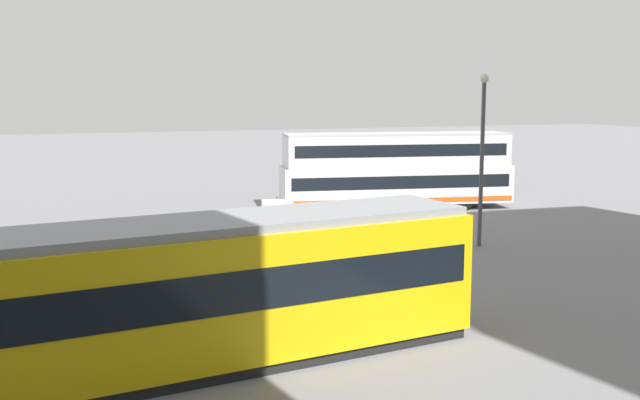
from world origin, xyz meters
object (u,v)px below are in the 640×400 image
object	(u,v)px
pedestrian_crossing	(386,247)
info_sign	(277,215)
tram_yellow	(210,290)
pedestrian_near_railing	(264,239)
street_lamp	(482,146)
double_decker_bus	(396,170)

from	to	relation	value
pedestrian_crossing	info_sign	world-z (taller)	info_sign
pedestrian_crossing	info_sign	xyz separation A→B (m)	(2.46, -4.08, 0.54)
tram_yellow	pedestrian_near_railing	world-z (taller)	tram_yellow
pedestrian_crossing	street_lamp	world-z (taller)	street_lamp
double_decker_bus	tram_yellow	world-z (taller)	double_decker_bus
pedestrian_near_railing	tram_yellow	bearing A→B (deg)	66.67
pedestrian_near_railing	info_sign	size ratio (longest dim) A/B	0.78
pedestrian_crossing	double_decker_bus	bearing A→B (deg)	-117.03
tram_yellow	pedestrian_near_railing	bearing A→B (deg)	-113.33
double_decker_bus	street_lamp	size ratio (longest dim) A/B	1.80
pedestrian_crossing	info_sign	bearing A→B (deg)	-58.89
double_decker_bus	street_lamp	world-z (taller)	street_lamp
pedestrian_near_railing	double_decker_bus	bearing A→B (deg)	-134.07
pedestrian_near_railing	pedestrian_crossing	world-z (taller)	pedestrian_crossing
double_decker_bus	pedestrian_near_railing	world-z (taller)	double_decker_bus
tram_yellow	info_sign	world-z (taller)	tram_yellow
pedestrian_near_railing	pedestrian_crossing	size ratio (longest dim) A/B	1.00
pedestrian_crossing	street_lamp	distance (m)	7.09
info_sign	street_lamp	bearing A→B (deg)	174.31
tram_yellow	info_sign	size ratio (longest dim) A/B	5.63
street_lamp	double_decker_bus	bearing A→B (deg)	-95.74
double_decker_bus	street_lamp	xyz separation A→B (m)	(0.96, 9.54, 1.92)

